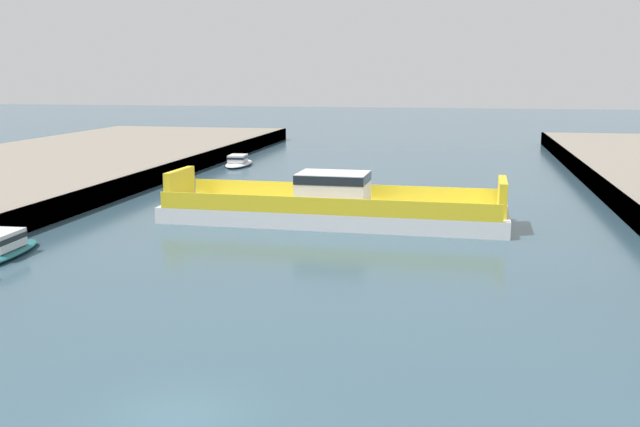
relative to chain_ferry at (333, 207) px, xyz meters
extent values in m
plane|color=#385666|center=(0.54, -28.91, -1.05)|extent=(400.00, 400.00, 0.00)
cube|color=#4C4742|center=(-18.62, -8.91, -0.21)|extent=(0.30, 140.00, 1.67)
cube|color=silver|center=(0.00, 0.00, -0.50)|extent=(23.42, 6.76, 1.10)
cube|color=yellow|center=(0.07, 3.06, 0.60)|extent=(22.35, 0.63, 1.10)
cube|color=yellow|center=(-0.07, -3.06, 0.60)|extent=(22.35, 0.63, 1.10)
cube|color=silver|center=(0.00, 0.00, 1.21)|extent=(4.73, 3.53, 2.32)
cube|color=black|center=(0.00, 0.00, 2.02)|extent=(4.77, 3.57, 0.60)
cube|color=yellow|center=(11.14, -0.25, 1.15)|extent=(0.60, 4.37, 2.20)
cube|color=yellow|center=(-11.14, 0.25, 1.15)|extent=(0.60, 4.37, 2.20)
cube|color=silver|center=(-16.31, -12.95, -0.11)|extent=(1.78, 2.80, 0.97)
cube|color=black|center=(-16.31, -12.95, 0.01)|extent=(1.83, 2.88, 0.29)
ellipsoid|color=white|center=(-15.70, 28.34, -0.81)|extent=(3.11, 7.37, 0.47)
cube|color=silver|center=(-15.66, 27.80, -0.18)|extent=(1.97, 2.65, 0.80)
cube|color=black|center=(-15.66, 27.80, -0.08)|extent=(2.03, 2.73, 0.24)
camera|label=1|loc=(8.55, -47.39, 8.91)|focal=40.42mm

